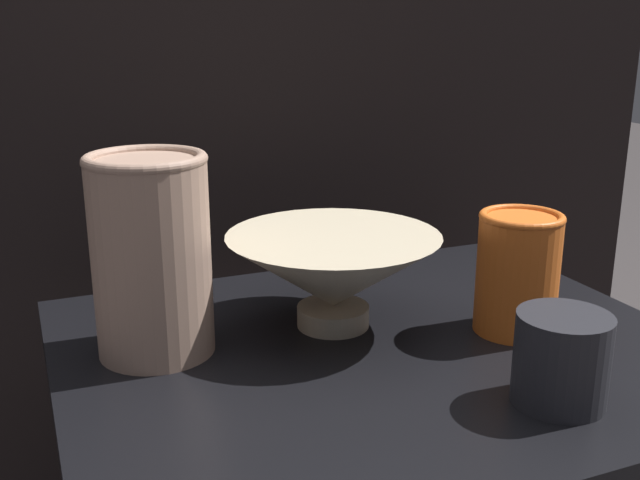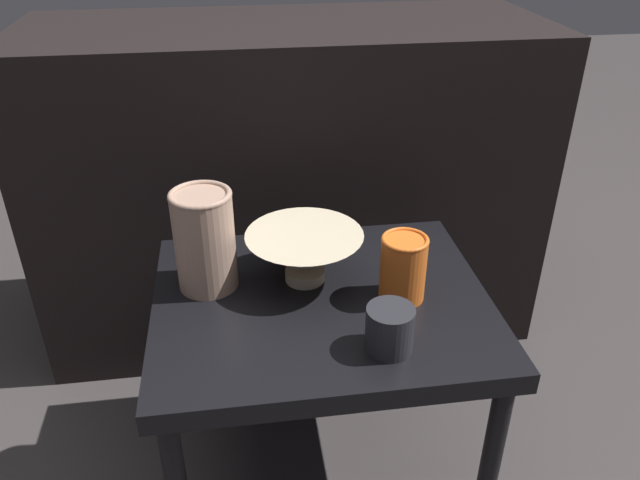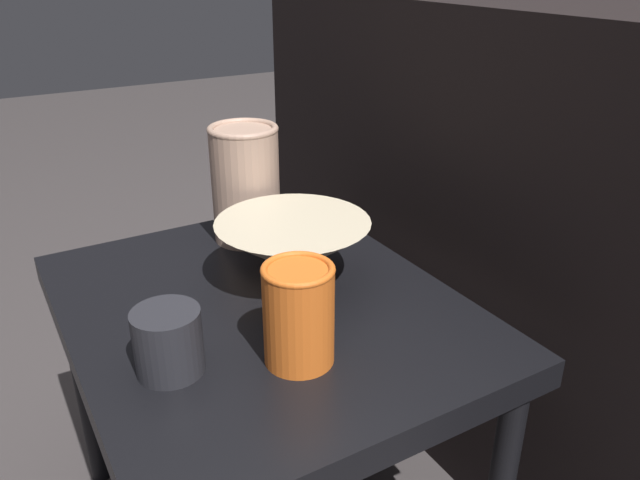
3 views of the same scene
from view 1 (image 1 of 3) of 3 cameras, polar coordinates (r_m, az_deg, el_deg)
The scene contains 6 objects.
table at distance 0.78m, azimuth 4.49°, elevation -11.52°, with size 0.62×0.51×0.45m.
couch_backdrop at distance 1.30m, azimuth -7.45°, elevation 0.73°, with size 1.28×0.50×0.83m.
bowl at distance 0.78m, azimuth 1.02°, elevation -2.49°, with size 0.22×0.22×0.10m.
vase_textured_left at distance 0.73m, azimuth -12.73°, elevation -0.97°, with size 0.11×0.11×0.20m.
vase_colorful_right at distance 0.79m, azimuth 14.83°, elevation -2.30°, with size 0.09×0.09×0.13m.
cup at distance 0.67m, azimuth 17.91°, elevation -8.62°, with size 0.08×0.08×0.08m.
Camera 1 is at (-0.32, -0.61, 0.77)m, focal length 42.00 mm.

